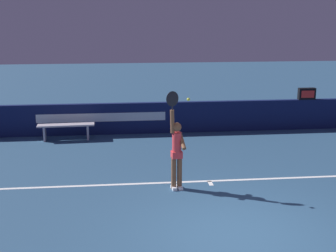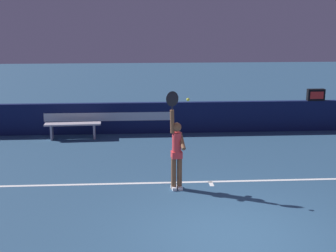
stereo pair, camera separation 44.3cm
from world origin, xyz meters
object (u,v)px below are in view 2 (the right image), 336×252
(tennis_ball, at_px, (188,100))
(tennis_player, at_px, (177,150))
(speed_display, at_px, (316,95))
(courtside_bench_near, at_px, (73,127))

(tennis_ball, bearing_deg, tennis_player, 135.98)
(speed_display, relative_size, courtside_bench_near, 0.33)
(speed_display, bearing_deg, tennis_player, -135.09)
(tennis_player, height_order, tennis_ball, tennis_player)
(tennis_ball, relative_size, courtside_bench_near, 0.04)
(tennis_ball, bearing_deg, courtside_bench_near, 123.86)
(tennis_player, bearing_deg, speed_display, 44.91)
(speed_display, distance_m, courtside_bench_near, 8.22)
(tennis_player, xyz_separation_m, tennis_ball, (0.23, -0.22, 1.20))
(tennis_player, distance_m, tennis_ball, 1.24)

